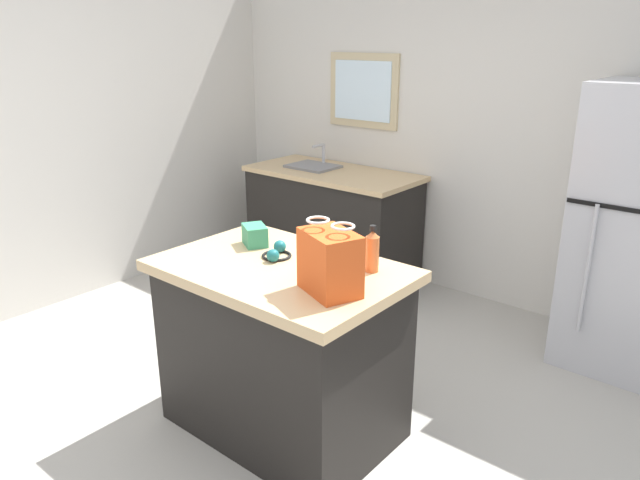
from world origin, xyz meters
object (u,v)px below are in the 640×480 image
object	(u,v)px
bottle	(372,251)
ear_defenders	(277,253)
kitchen_island	(282,349)
shopping_bag	(330,262)
small_box	(255,235)

from	to	relation	value
bottle	ear_defenders	xyz separation A→B (m)	(-0.48, -0.15, -0.08)
ear_defenders	bottle	bearing A→B (deg)	17.32
kitchen_island	bottle	size ratio (longest dim) A/B	5.32
kitchen_island	shopping_bag	xyz separation A→B (m)	(0.38, -0.09, 0.59)
kitchen_island	shopping_bag	bearing A→B (deg)	-13.48
small_box	ear_defenders	xyz separation A→B (m)	(0.21, -0.06, -0.03)
small_box	ear_defenders	bearing A→B (deg)	-15.35
shopping_bag	bottle	xyz separation A→B (m)	(0.00, 0.31, -0.04)
bottle	ear_defenders	size ratio (longest dim) A/B	1.11
small_box	ear_defenders	size ratio (longest dim) A/B	0.74
shopping_bag	small_box	bearing A→B (deg)	162.03
shopping_bag	small_box	xyz separation A→B (m)	(-0.69, 0.22, -0.09)
kitchen_island	ear_defenders	size ratio (longest dim) A/B	5.88
shopping_bag	ear_defenders	world-z (taller)	shopping_bag
kitchen_island	shopping_bag	distance (m)	0.71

